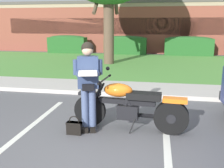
# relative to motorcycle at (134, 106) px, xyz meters

# --- Properties ---
(ground_plane) EXTENTS (140.00, 140.00, 0.00)m
(ground_plane) POSITION_rel_motorcycle_xyz_m (-0.39, -0.95, -0.48)
(ground_plane) COLOR #565659
(curb_strip) EXTENTS (60.00, 0.20, 0.12)m
(curb_strip) POSITION_rel_motorcycle_xyz_m (-0.39, 2.34, -0.42)
(curb_strip) COLOR #B7B2A8
(curb_strip) RESTS_ON ground
(concrete_walk) EXTENTS (60.00, 1.50, 0.08)m
(concrete_walk) POSITION_rel_motorcycle_xyz_m (-0.39, 3.19, -0.44)
(concrete_walk) COLOR #B7B2A8
(concrete_walk) RESTS_ON ground
(grass_lawn) EXTENTS (60.00, 8.36, 0.06)m
(grass_lawn) POSITION_rel_motorcycle_xyz_m (-0.39, 8.12, -0.45)
(grass_lawn) COLOR #518E3D
(grass_lawn) RESTS_ON ground
(stall_stripe_0) EXTENTS (0.18, 4.40, 0.01)m
(stall_stripe_0) POSITION_rel_motorcycle_xyz_m (-2.04, -0.75, -0.48)
(stall_stripe_0) COLOR silver
(stall_stripe_0) RESTS_ON ground
(stall_stripe_1) EXTENTS (0.18, 4.40, 0.01)m
(stall_stripe_1) POSITION_rel_motorcycle_xyz_m (0.64, -0.75, -0.48)
(stall_stripe_1) COLOR silver
(stall_stripe_1) RESTS_ON ground
(motorcycle) EXTENTS (2.24, 0.82, 1.18)m
(motorcycle) POSITION_rel_motorcycle_xyz_m (0.00, 0.00, 0.00)
(motorcycle) COLOR black
(motorcycle) RESTS_ON ground
(rider_person) EXTENTS (0.54, 0.64, 1.70)m
(rider_person) POSITION_rel_motorcycle_xyz_m (-0.83, -0.23, 0.53)
(rider_person) COLOR black
(rider_person) RESTS_ON ground
(handbag) EXTENTS (0.28, 0.13, 0.36)m
(handbag) POSITION_rel_motorcycle_xyz_m (-1.06, -0.42, -0.34)
(handbag) COLOR black
(handbag) RESTS_ON ground
(hedge_left) EXTENTS (2.59, 0.90, 1.24)m
(hedge_left) POSITION_rel_motorcycle_xyz_m (-5.87, 12.39, 0.17)
(hedge_left) COLOR #235623
(hedge_left) RESTS_ON ground
(hedge_center_left) EXTENTS (2.75, 0.90, 1.24)m
(hedge_center_left) POSITION_rel_motorcycle_xyz_m (-1.85, 12.39, 0.17)
(hedge_center_left) COLOR #235623
(hedge_center_left) RESTS_ON ground
(hedge_center_right) EXTENTS (2.96, 0.90, 1.24)m
(hedge_center_right) POSITION_rel_motorcycle_xyz_m (2.17, 12.39, 0.17)
(hedge_center_right) COLOR #235623
(hedge_center_right) RESTS_ON ground
(brick_building) EXTENTS (20.67, 8.95, 3.56)m
(brick_building) POSITION_rel_motorcycle_xyz_m (-1.86, 17.70, 1.30)
(brick_building) COLOR brown
(brick_building) RESTS_ON ground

